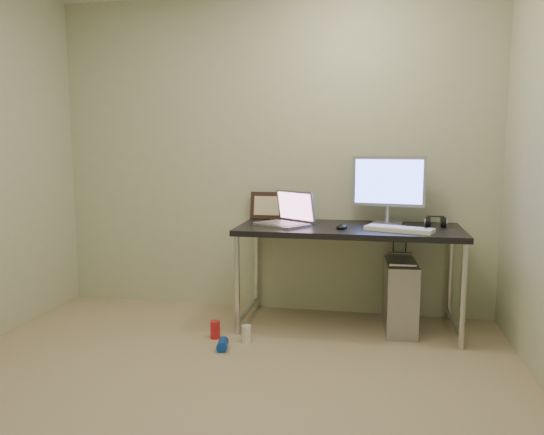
% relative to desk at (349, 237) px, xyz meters
% --- Properties ---
extents(floor, '(3.50, 3.50, 0.00)m').
position_rel_desk_xyz_m(floor, '(-0.64, -1.40, -0.67)').
color(floor, tan).
rests_on(floor, ground).
extents(wall_back, '(3.50, 0.02, 2.50)m').
position_rel_desk_xyz_m(wall_back, '(-0.64, 0.35, 0.58)').
color(wall_back, beige).
rests_on(wall_back, ground).
extents(desk, '(1.60, 0.70, 0.75)m').
position_rel_desk_xyz_m(desk, '(0.00, 0.00, 0.00)').
color(desk, black).
rests_on(desk, ground).
extents(tower_computer, '(0.24, 0.50, 0.54)m').
position_rel_desk_xyz_m(tower_computer, '(0.38, -0.01, -0.42)').
color(tower_computer, '#A3A3A7').
rests_on(tower_computer, ground).
extents(cable_a, '(0.01, 0.16, 0.69)m').
position_rel_desk_xyz_m(cable_a, '(0.33, 0.30, -0.27)').
color(cable_a, black).
rests_on(cable_a, ground).
extents(cable_b, '(0.02, 0.11, 0.71)m').
position_rel_desk_xyz_m(cable_b, '(0.42, 0.28, -0.29)').
color(cable_b, black).
rests_on(cable_b, ground).
extents(can_red, '(0.08, 0.08, 0.12)m').
position_rel_desk_xyz_m(can_red, '(-0.89, -0.42, -0.61)').
color(can_red, red).
rests_on(can_red, ground).
extents(can_white, '(0.08, 0.08, 0.12)m').
position_rel_desk_xyz_m(can_white, '(-0.66, -0.46, -0.61)').
color(can_white, white).
rests_on(can_white, ground).
extents(can_blue, '(0.09, 0.14, 0.07)m').
position_rel_desk_xyz_m(can_blue, '(-0.78, -0.62, -0.64)').
color(can_blue, '#0F40B2').
rests_on(can_blue, ground).
extents(laptop, '(0.46, 0.45, 0.25)m').
position_rel_desk_xyz_m(laptop, '(-0.45, -0.01, 0.14)').
color(laptop, silver).
rests_on(laptop, desk).
extents(monitor, '(0.54, 0.18, 0.51)m').
position_rel_desk_xyz_m(monitor, '(0.27, 0.19, 0.37)').
color(monitor, silver).
rests_on(monitor, desk).
extents(keyboard, '(0.48, 0.29, 0.03)m').
position_rel_desk_xyz_m(keyboard, '(0.35, -0.15, 0.09)').
color(keyboard, white).
rests_on(keyboard, desk).
extents(mouse_right, '(0.09, 0.13, 0.04)m').
position_rel_desk_xyz_m(mouse_right, '(0.53, -0.17, 0.10)').
color(mouse_right, black).
rests_on(mouse_right, desk).
extents(mouse_left, '(0.10, 0.14, 0.04)m').
position_rel_desk_xyz_m(mouse_left, '(-0.05, -0.11, 0.10)').
color(mouse_left, black).
rests_on(mouse_left, desk).
extents(headphones, '(0.15, 0.09, 0.10)m').
position_rel_desk_xyz_m(headphones, '(0.61, 0.13, 0.10)').
color(headphones, black).
rests_on(headphones, desk).
extents(picture_frame, '(0.27, 0.08, 0.22)m').
position_rel_desk_xyz_m(picture_frame, '(-0.66, 0.29, 0.19)').
color(picture_frame, black).
rests_on(picture_frame, desk).
extents(webcam, '(0.04, 0.04, 0.11)m').
position_rel_desk_xyz_m(webcam, '(-0.38, 0.28, 0.16)').
color(webcam, silver).
rests_on(webcam, desk).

